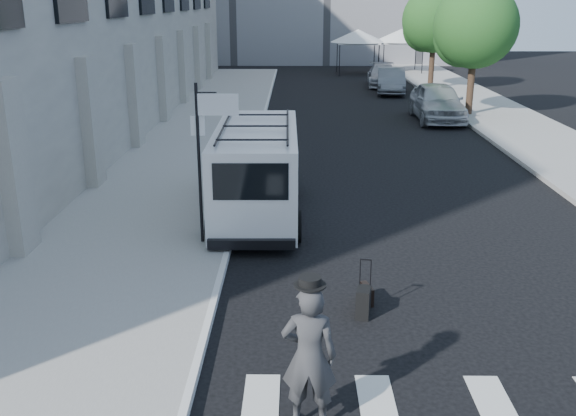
{
  "coord_description": "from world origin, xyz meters",
  "views": [
    {
      "loc": [
        -0.54,
        -10.13,
        5.3
      ],
      "look_at": [
        -0.68,
        2.09,
        1.3
      ],
      "focal_mm": 40.0,
      "sensor_mm": 36.0,
      "label": 1
    }
  ],
  "objects_px": {
    "suitcase": "(363,302)",
    "briefcase": "(367,294)",
    "parked_car_b": "(391,81)",
    "parked_car_a": "(437,102)",
    "cargo_van": "(257,170)",
    "businessman": "(309,357)",
    "parked_car_c": "(383,75)"
  },
  "relations": [
    {
      "from": "briefcase",
      "to": "parked_car_c",
      "type": "xyz_separation_m",
      "value": [
        4.22,
        30.66,
        0.5
      ]
    },
    {
      "from": "businessman",
      "to": "parked_car_b",
      "type": "relative_size",
      "value": 0.44
    },
    {
      "from": "parked_car_a",
      "to": "parked_car_c",
      "type": "distance_m",
      "value": 12.14
    },
    {
      "from": "suitcase",
      "to": "parked_car_c",
      "type": "xyz_separation_m",
      "value": [
        4.34,
        31.2,
        0.39
      ]
    },
    {
      "from": "briefcase",
      "to": "businessman",
      "type": "bearing_deg",
      "value": -121.67
    },
    {
      "from": "suitcase",
      "to": "parked_car_c",
      "type": "height_order",
      "value": "parked_car_c"
    },
    {
      "from": "parked_car_a",
      "to": "businessman",
      "type": "bearing_deg",
      "value": -105.06
    },
    {
      "from": "businessman",
      "to": "parked_car_a",
      "type": "distance_m",
      "value": 22.93
    },
    {
      "from": "parked_car_a",
      "to": "parked_car_c",
      "type": "bearing_deg",
      "value": 95.07
    },
    {
      "from": "businessman",
      "to": "briefcase",
      "type": "bearing_deg",
      "value": -103.47
    },
    {
      "from": "suitcase",
      "to": "parked_car_c",
      "type": "distance_m",
      "value": 31.5
    },
    {
      "from": "parked_car_a",
      "to": "suitcase",
      "type": "bearing_deg",
      "value": -104.59
    },
    {
      "from": "parked_car_a",
      "to": "briefcase",
      "type": "bearing_deg",
      "value": -104.67
    },
    {
      "from": "briefcase",
      "to": "suitcase",
      "type": "relative_size",
      "value": 0.43
    },
    {
      "from": "briefcase",
      "to": "cargo_van",
      "type": "distance_m",
      "value": 5.63
    },
    {
      "from": "briefcase",
      "to": "parked_car_a",
      "type": "relative_size",
      "value": 0.09
    },
    {
      "from": "parked_car_c",
      "to": "parked_car_a",
      "type": "bearing_deg",
      "value": -81.09
    },
    {
      "from": "suitcase",
      "to": "parked_car_a",
      "type": "distance_m",
      "value": 19.81
    },
    {
      "from": "businessman",
      "to": "parked_car_c",
      "type": "height_order",
      "value": "businessman"
    },
    {
      "from": "businessman",
      "to": "cargo_van",
      "type": "xyz_separation_m",
      "value": [
        -1.15,
        8.55,
        0.2
      ]
    },
    {
      "from": "parked_car_c",
      "to": "businessman",
      "type": "bearing_deg",
      "value": -94.28
    },
    {
      "from": "briefcase",
      "to": "parked_car_a",
      "type": "height_order",
      "value": "parked_car_a"
    },
    {
      "from": "parked_car_a",
      "to": "parked_car_b",
      "type": "height_order",
      "value": "parked_car_a"
    },
    {
      "from": "suitcase",
      "to": "briefcase",
      "type": "bearing_deg",
      "value": 89.29
    },
    {
      "from": "suitcase",
      "to": "cargo_van",
      "type": "bearing_deg",
      "value": 123.05
    },
    {
      "from": "cargo_van",
      "to": "parked_car_a",
      "type": "bearing_deg",
      "value": 60.54
    },
    {
      "from": "businessman",
      "to": "parked_car_a",
      "type": "xyz_separation_m",
      "value": [
        6.26,
        22.06,
        -0.13
      ]
    },
    {
      "from": "suitcase",
      "to": "parked_car_b",
      "type": "bearing_deg",
      "value": 92.95
    },
    {
      "from": "briefcase",
      "to": "parked_car_b",
      "type": "bearing_deg",
      "value": 67.31
    },
    {
      "from": "cargo_van",
      "to": "parked_car_b",
      "type": "height_order",
      "value": "cargo_van"
    },
    {
      "from": "businessman",
      "to": "parked_car_a",
      "type": "bearing_deg",
      "value": -101.44
    },
    {
      "from": "cargo_van",
      "to": "parked_car_a",
      "type": "distance_m",
      "value": 15.41
    }
  ]
}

